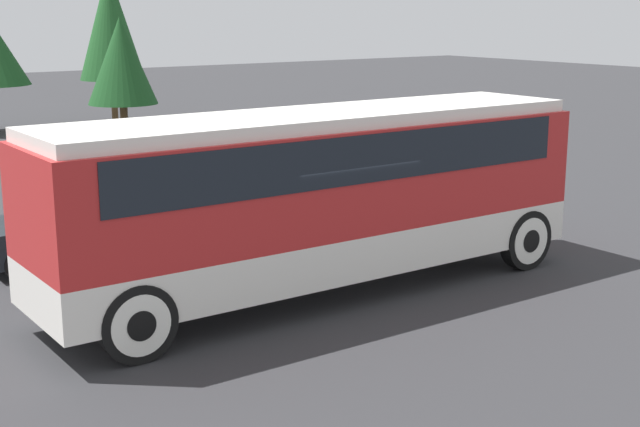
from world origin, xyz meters
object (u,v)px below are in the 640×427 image
at_px(tour_bus, 324,185).
at_px(parked_car_far, 95,222).
at_px(parked_car_near, 258,199).
at_px(parked_car_mid, 276,170).

xyz_separation_m(tour_bus, parked_car_far, (-2.46, 4.74, -1.27)).
bearing_deg(parked_car_near, parked_car_mid, 51.13).
bearing_deg(parked_car_far, parked_car_near, 1.07).
bearing_deg(tour_bus, parked_car_near, 72.33).
relative_size(parked_car_near, parked_car_mid, 1.00).
relative_size(parked_car_mid, parked_car_far, 0.89).
relative_size(tour_bus, parked_car_mid, 2.49).
distance_m(tour_bus, parked_car_mid, 9.02).
height_order(tour_bus, parked_car_mid, tour_bus).
xyz_separation_m(tour_bus, parked_car_near, (1.54, 4.82, -1.30)).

